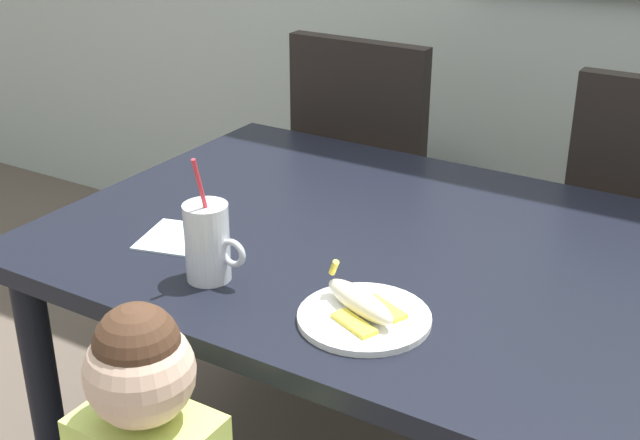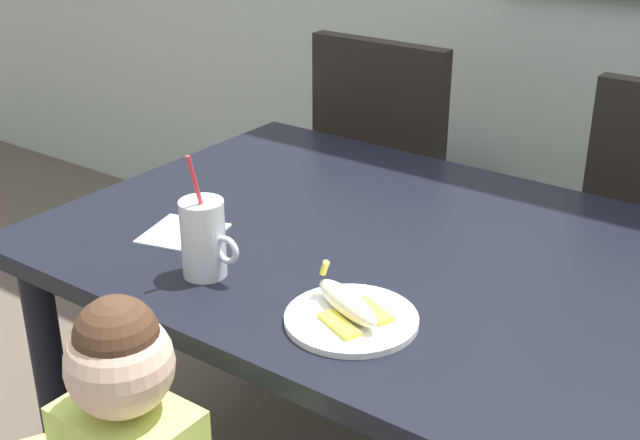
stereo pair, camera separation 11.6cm
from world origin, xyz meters
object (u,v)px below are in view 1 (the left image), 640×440
(peeled_banana, at_px, (361,303))
(paper_napkin, at_px, (180,238))
(dining_chair_left, at_px, (374,171))
(milk_cup, at_px, (208,246))
(snack_plate, at_px, (364,318))
(dining_table, at_px, (381,276))

(peeled_banana, distance_m, paper_napkin, 0.48)
(dining_chair_left, distance_m, paper_napkin, 0.94)
(milk_cup, distance_m, snack_plate, 0.33)
(milk_cup, relative_size, peeled_banana, 1.44)
(milk_cup, xyz_separation_m, peeled_banana, (0.31, 0.02, -0.04))
(dining_chair_left, relative_size, snack_plate, 4.17)
(dining_table, bearing_deg, paper_napkin, -148.60)
(dining_table, relative_size, snack_plate, 5.97)
(peeled_banana, height_order, paper_napkin, peeled_banana)
(milk_cup, height_order, snack_plate, milk_cup)
(snack_plate, distance_m, peeled_banana, 0.03)
(milk_cup, xyz_separation_m, paper_napkin, (-0.16, 0.10, -0.06))
(snack_plate, height_order, paper_napkin, snack_plate)
(snack_plate, bearing_deg, paper_napkin, 169.83)
(dining_table, bearing_deg, snack_plate, -67.71)
(snack_plate, relative_size, peeled_banana, 1.32)
(dining_table, distance_m, paper_napkin, 0.43)
(dining_chair_left, height_order, milk_cup, dining_chair_left)
(dining_table, xyz_separation_m, peeled_banana, (0.12, -0.30, 0.12))
(dining_table, relative_size, paper_napkin, 9.15)
(dining_table, height_order, paper_napkin, paper_napkin)
(dining_chair_left, distance_m, milk_cup, 1.08)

